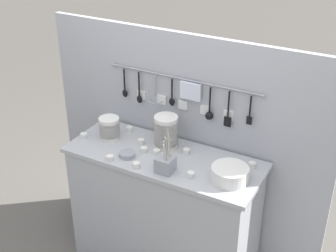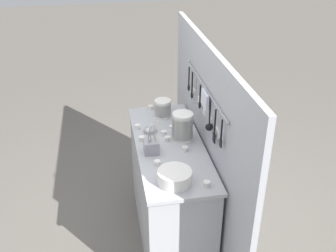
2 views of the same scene
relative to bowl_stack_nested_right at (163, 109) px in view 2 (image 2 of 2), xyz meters
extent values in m
plane|color=#666059|center=(0.46, -0.02, -1.04)|extent=(20.00, 20.00, 0.00)
cube|color=#ADAFB5|center=(0.46, -0.02, -0.10)|extent=(1.37, 0.53, 0.03)
cube|color=#ADAFB5|center=(0.46, -0.02, -0.58)|extent=(1.31, 0.51, 0.93)
cube|color=#A8AAB2|center=(0.46, 0.28, -0.17)|extent=(2.17, 0.04, 1.74)
cylinder|color=#93969E|center=(0.46, 0.25, 0.38)|extent=(1.13, 0.01, 0.01)
sphere|color=#93969E|center=(-0.11, 0.25, 0.38)|extent=(0.02, 0.02, 0.02)
sphere|color=#93969E|center=(1.03, 0.25, 0.38)|extent=(0.02, 0.02, 0.02)
cylinder|color=black|center=(-0.01, 0.23, 0.29)|extent=(0.01, 0.01, 0.17)
ellipsoid|color=black|center=(-0.01, 0.23, 0.18)|extent=(0.04, 0.02, 0.06)
cylinder|color=#93969E|center=(-0.01, 0.24, 0.38)|extent=(0.01, 0.01, 0.02)
cylinder|color=black|center=(0.11, 0.23, 0.28)|extent=(0.01, 0.01, 0.19)
ellipsoid|color=black|center=(0.11, 0.23, 0.16)|extent=(0.04, 0.02, 0.06)
cylinder|color=#93969E|center=(0.11, 0.24, 0.38)|extent=(0.01, 0.01, 0.02)
cylinder|color=#93969E|center=(0.25, 0.23, 0.29)|extent=(0.01, 0.01, 0.15)
torus|color=#93969E|center=(0.25, 0.23, 0.18)|extent=(0.10, 0.10, 0.01)
cylinder|color=#93969E|center=(0.25, 0.24, 0.38)|extent=(0.01, 0.01, 0.02)
cylinder|color=black|center=(0.38, 0.23, 0.30)|extent=(0.01, 0.01, 0.15)
ellipsoid|color=black|center=(0.38, 0.23, 0.20)|extent=(0.04, 0.02, 0.06)
cylinder|color=#93969E|center=(0.38, 0.24, 0.38)|extent=(0.01, 0.01, 0.02)
cube|color=silver|center=(0.53, 0.23, 0.31)|extent=(0.15, 0.02, 0.12)
cylinder|color=#93969E|center=(0.53, 0.24, 0.38)|extent=(0.01, 0.01, 0.02)
cylinder|color=black|center=(0.67, 0.23, 0.28)|extent=(0.01, 0.01, 0.19)
sphere|color=black|center=(0.67, 0.23, 0.16)|extent=(0.06, 0.06, 0.06)
cylinder|color=#93969E|center=(0.67, 0.24, 0.38)|extent=(0.01, 0.01, 0.02)
cylinder|color=black|center=(0.80, 0.23, 0.28)|extent=(0.01, 0.01, 0.19)
cube|color=black|center=(0.80, 0.23, 0.15)|extent=(0.05, 0.01, 0.07)
cylinder|color=#93969E|center=(0.80, 0.24, 0.38)|extent=(0.01, 0.01, 0.02)
cylinder|color=black|center=(0.95, 0.23, 0.30)|extent=(0.01, 0.01, 0.15)
cube|color=black|center=(0.95, 0.23, 0.20)|extent=(0.04, 0.01, 0.06)
cylinder|color=#93969E|center=(0.95, 0.24, 0.38)|extent=(0.01, 0.01, 0.02)
cube|color=white|center=(0.12, 0.25, 0.19)|extent=(0.07, 0.01, 0.07)
cube|color=white|center=(0.29, 0.25, 0.19)|extent=(0.07, 0.01, 0.07)
cube|color=white|center=(0.46, 0.25, 0.19)|extent=(0.07, 0.01, 0.07)
cube|color=white|center=(0.63, 0.25, 0.19)|extent=(0.07, 0.01, 0.07)
cube|color=white|center=(0.80, 0.25, 0.19)|extent=(0.07, 0.01, 0.07)
cylinder|color=silver|center=(0.00, 0.00, -0.06)|extent=(0.15, 0.15, 0.05)
cylinder|color=silver|center=(0.00, 0.00, -0.03)|extent=(0.15, 0.15, 0.05)
cylinder|color=silver|center=(0.00, 0.00, 0.00)|extent=(0.15, 0.15, 0.05)
cylinder|color=silver|center=(0.00, 0.00, 0.03)|extent=(0.15, 0.15, 0.05)
cylinder|color=silver|center=(0.00, 0.00, 0.06)|extent=(0.15, 0.15, 0.05)
cylinder|color=silver|center=(0.41, 0.09, -0.06)|extent=(0.16, 0.16, 0.05)
cylinder|color=silver|center=(0.41, 0.09, -0.02)|extent=(0.16, 0.16, 0.05)
cylinder|color=silver|center=(0.41, 0.09, 0.01)|extent=(0.16, 0.16, 0.05)
cylinder|color=silver|center=(0.41, 0.09, 0.04)|extent=(0.16, 0.16, 0.05)
cylinder|color=silver|center=(0.41, 0.09, 0.07)|extent=(0.16, 0.16, 0.05)
cylinder|color=silver|center=(0.41, 0.09, 0.10)|extent=(0.16, 0.16, 0.05)
cylinder|color=silver|center=(0.41, 0.09, 0.13)|extent=(0.16, 0.16, 0.05)
cylinder|color=silver|center=(0.96, -0.08, -0.08)|extent=(0.24, 0.24, 0.01)
cylinder|color=silver|center=(0.96, -0.08, -0.07)|extent=(0.24, 0.24, 0.01)
cylinder|color=silver|center=(0.96, -0.08, -0.06)|extent=(0.24, 0.24, 0.01)
cylinder|color=silver|center=(0.96, -0.08, -0.05)|extent=(0.24, 0.24, 0.01)
cylinder|color=silver|center=(0.96, -0.08, -0.04)|extent=(0.24, 0.24, 0.01)
cylinder|color=silver|center=(0.96, -0.08, -0.04)|extent=(0.24, 0.24, 0.01)
cylinder|color=silver|center=(0.96, -0.08, -0.03)|extent=(0.24, 0.24, 0.01)
cylinder|color=silver|center=(0.96, -0.08, -0.02)|extent=(0.24, 0.24, 0.01)
cylinder|color=silver|center=(0.96, -0.08, -0.01)|extent=(0.24, 0.24, 0.01)
cylinder|color=silver|center=(0.96, -0.08, 0.00)|extent=(0.24, 0.24, 0.01)
cylinder|color=silver|center=(0.96, -0.08, 0.01)|extent=(0.24, 0.24, 0.01)
cylinder|color=#93969E|center=(0.24, -0.15, -0.07)|extent=(0.11, 0.11, 0.03)
cube|color=#93969E|center=(0.56, -0.18, -0.03)|extent=(0.11, 0.11, 0.10)
cylinder|color=#C6B793|center=(0.57, -0.15, 0.06)|extent=(0.02, 0.01, 0.18)
cylinder|color=#C6B793|center=(0.54, -0.15, 0.06)|extent=(0.02, 0.01, 0.18)
cylinder|color=#C6B793|center=(0.57, -0.20, 0.05)|extent=(0.02, 0.02, 0.17)
cylinder|color=#C6B793|center=(0.57, -0.15, 0.07)|extent=(0.04, 0.02, 0.21)
cylinder|color=#93969E|center=(0.56, -0.19, 0.06)|extent=(0.01, 0.02, 0.18)
cylinder|color=#93969E|center=(0.58, -0.20, 0.06)|extent=(0.03, 0.01, 0.18)
cylinder|color=#93969E|center=(0.57, -0.18, 0.07)|extent=(0.03, 0.03, 0.20)
cylinder|color=silver|center=(0.37, -0.23, -0.06)|extent=(0.05, 0.05, 0.04)
cylinder|color=silver|center=(0.58, 0.08, -0.06)|extent=(0.05, 0.05, 0.04)
cylinder|color=silver|center=(0.17, -0.25, -0.06)|extent=(0.05, 0.05, 0.04)
cylinder|color=silver|center=(0.24, 0.04, -0.06)|extent=(0.05, 0.05, 0.04)
cylinder|color=silver|center=(0.73, -0.16, -0.06)|extent=(0.05, 0.05, 0.04)
cylinder|color=silver|center=(0.31, -0.04, -0.06)|extent=(0.05, 0.05, 0.04)
cylinder|color=silver|center=(1.03, 0.13, -0.06)|extent=(0.05, 0.05, 0.04)
cylinder|color=silver|center=(-0.17, -0.09, -0.06)|extent=(0.05, 0.05, 0.04)
cylinder|color=silver|center=(0.41, -0.03, -0.06)|extent=(0.05, 0.05, 0.04)
cylinder|color=silver|center=(0.06, 0.16, -0.06)|extent=(0.05, 0.05, 0.04)
camera|label=1|loc=(1.78, -2.38, 1.61)|focal=50.00mm
camera|label=2|loc=(3.07, -0.49, 1.56)|focal=42.00mm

